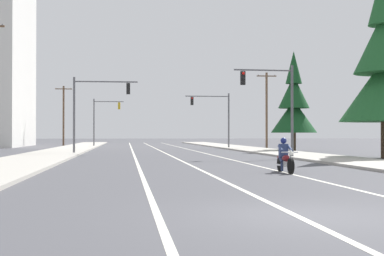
{
  "coord_description": "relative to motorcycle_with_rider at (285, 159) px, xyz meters",
  "views": [
    {
      "loc": [
        -3.54,
        -10.61,
        1.6
      ],
      "look_at": [
        1.22,
        29.42,
        2.06
      ],
      "focal_mm": 52.02,
      "sensor_mm": 36.0,
      "label": 1
    }
  ],
  "objects": [
    {
      "name": "conifer_tree_right_verge_far",
      "position": [
        9.11,
        28.22,
        3.75
      ],
      "size": [
        4.3,
        4.3,
        9.46
      ],
      "color": "#4C3828",
      "rests_on": "ground"
    },
    {
      "name": "sidewalk_kerb_left",
      "position": [
        -12.3,
        28.05,
        -0.52
      ],
      "size": [
        4.4,
        110.0,
        0.14
      ],
      "primitive_type": "cube",
      "color": "#ADA89E",
      "rests_on": "ground"
    },
    {
      "name": "motorcycle_with_rider",
      "position": [
        0.0,
        0.0,
        0.0
      ],
      "size": [
        0.7,
        2.19,
        1.46
      ],
      "color": "black",
      "rests_on": "ground"
    },
    {
      "name": "traffic_signal_near_right",
      "position": [
        3.29,
        13.36,
        3.46
      ],
      "size": [
        4.06,
        0.47,
        6.2
      ],
      "color": "#56565B",
      "rests_on": "ground"
    },
    {
      "name": "ground_plane",
      "position": [
        -3.05,
        -11.95,
        -0.59
      ],
      "size": [
        400.0,
        400.0,
        0.0
      ],
      "primitive_type": "plane",
      "color": "#47474C"
    },
    {
      "name": "utility_pole_right_far",
      "position": [
        9.52,
        40.0,
        4.0
      ],
      "size": [
        2.32,
        0.26,
        8.73
      ],
      "color": "brown",
      "rests_on": "ground"
    },
    {
      "name": "traffic_signal_mid_left",
      "position": [
        -9.65,
        50.3,
        3.45
      ],
      "size": [
        3.91,
        0.38,
        6.2
      ],
      "color": "#56565B",
      "rests_on": "ground"
    },
    {
      "name": "lane_stripe_center",
      "position": [
        -3.27,
        33.05,
        -0.58
      ],
      "size": [
        0.16,
        100.0,
        0.01
      ],
      "primitive_type": "cube",
      "color": "beige",
      "rests_on": "ground"
    },
    {
      "name": "utility_pole_left_far",
      "position": [
        -15.18,
        55.77,
        3.78
      ],
      "size": [
        2.33,
        0.26,
        8.29
      ],
      "color": "#4C3828",
      "rests_on": "ground"
    },
    {
      "name": "traffic_signal_near_left",
      "position": [
        -9.25,
        22.76,
        3.53
      ],
      "size": [
        5.17,
        0.37,
        6.2
      ],
      "color": "#56565B",
      "rests_on": "ground"
    },
    {
      "name": "traffic_signal_mid_right",
      "position": [
        3.44,
        38.77,
        3.52
      ],
      "size": [
        5.01,
        0.53,
        6.2
      ],
      "color": "#56565B",
      "rests_on": "ground"
    },
    {
      "name": "lane_stripe_left",
      "position": [
        -5.97,
        33.05,
        -0.58
      ],
      "size": [
        0.16,
        100.0,
        0.01
      ],
      "primitive_type": "cube",
      "color": "beige",
      "rests_on": "ground"
    },
    {
      "name": "sidewalk_kerb_right",
      "position": [
        6.2,
        28.05,
        -0.52
      ],
      "size": [
        4.4,
        110.0,
        0.14
      ],
      "primitive_type": "cube",
      "color": "#ADA89E",
      "rests_on": "ground"
    },
    {
      "name": "lane_stripe_right",
      "position": [
        -0.0,
        33.05,
        -0.58
      ],
      "size": [
        0.16,
        100.0,
        0.01
      ],
      "primitive_type": "cube",
      "color": "beige",
      "rests_on": "ground"
    }
  ]
}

